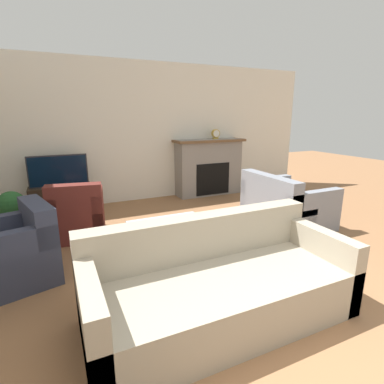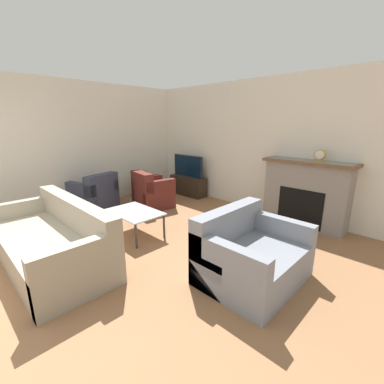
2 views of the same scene
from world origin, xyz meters
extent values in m
cube|color=silver|center=(0.00, 5.15, 1.35)|extent=(7.97, 0.06, 2.70)
cube|color=gray|center=(1.57, 4.91, 0.60)|extent=(1.42, 0.42, 1.20)
cube|color=black|center=(1.57, 4.70, 0.37)|extent=(0.78, 0.01, 0.67)
cube|color=brown|center=(1.57, 4.88, 1.17)|extent=(1.54, 0.48, 0.05)
cube|color=#2D2319|center=(-1.41, 4.86, 0.24)|extent=(1.03, 0.35, 0.49)
cube|color=#232328|center=(-1.41, 4.86, 0.76)|extent=(0.96, 0.05, 0.54)
cube|color=black|center=(-1.41, 4.84, 0.76)|extent=(0.92, 0.01, 0.50)
cube|color=#9E937F|center=(-0.30, 1.16, 0.21)|extent=(2.23, 0.96, 0.42)
cube|color=#9E937F|center=(-0.30, 1.54, 0.62)|extent=(2.23, 0.20, 0.40)
cube|color=#9E937F|center=(-1.35, 1.16, 0.33)|extent=(0.14, 0.96, 0.66)
cube|color=#9E937F|center=(0.75, 1.16, 0.33)|extent=(0.14, 0.96, 0.66)
cube|color=gray|center=(1.84, 2.74, 0.21)|extent=(0.97, 1.22, 0.42)
cube|color=gray|center=(1.45, 2.74, 0.62)|extent=(0.20, 1.22, 0.40)
cube|color=gray|center=(1.84, 2.20, 0.33)|extent=(0.97, 0.14, 0.66)
cube|color=gray|center=(1.84, 3.28, 0.33)|extent=(0.97, 0.14, 0.66)
cube|color=#33384C|center=(-1.96, 2.57, 0.21)|extent=(0.93, 0.92, 0.42)
cube|color=#33384C|center=(-1.68, 2.64, 0.62)|extent=(0.39, 0.77, 0.40)
cube|color=#33384C|center=(-2.04, 2.86, 0.33)|extent=(0.77, 0.34, 0.66)
cube|color=#33384C|center=(-1.88, 2.28, 0.33)|extent=(0.77, 0.34, 0.66)
cube|color=#5B231E|center=(-1.23, 3.60, 0.21)|extent=(0.81, 0.83, 0.42)
cube|color=#5B231E|center=(-1.27, 3.34, 0.62)|extent=(0.73, 0.31, 0.40)
cube|color=#5B231E|center=(-0.95, 3.56, 0.33)|extent=(0.26, 0.74, 0.66)
cube|color=#5B231E|center=(-1.51, 3.65, 0.33)|extent=(0.26, 0.74, 0.66)
cylinder|color=#333338|center=(-0.69, 2.21, 0.20)|extent=(0.04, 0.04, 0.40)
cylinder|color=#333338|center=(0.16, 2.21, 0.20)|extent=(0.04, 0.04, 0.40)
cylinder|color=#333338|center=(-0.69, 2.75, 0.20)|extent=(0.04, 0.04, 0.40)
cylinder|color=#333338|center=(0.16, 2.75, 0.20)|extent=(0.04, 0.04, 0.40)
cube|color=silver|center=(-0.26, 2.48, 0.41)|extent=(0.93, 0.62, 0.02)
cylinder|color=#47474C|center=(-2.07, 3.96, 0.10)|extent=(0.21, 0.21, 0.20)
cylinder|color=#4C3823|center=(-2.07, 3.96, 0.26)|extent=(0.03, 0.03, 0.12)
sphere|color=#235628|center=(-2.07, 3.96, 0.48)|extent=(0.39, 0.39, 0.39)
cube|color=#B79338|center=(1.73, 4.91, 1.21)|extent=(0.12, 0.07, 0.03)
cylinder|color=#B79338|center=(1.73, 4.91, 1.31)|extent=(0.17, 0.07, 0.17)
cylinder|color=white|center=(1.73, 4.87, 1.31)|extent=(0.14, 0.00, 0.14)
camera|label=1|loc=(-1.46, -0.75, 1.70)|focal=28.00mm
camera|label=2|loc=(3.22, 0.29, 1.83)|focal=24.00mm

